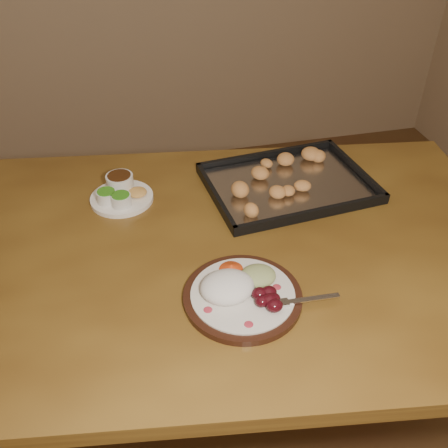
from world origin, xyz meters
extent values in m
cube|color=brown|center=(0.26, 0.27, 0.73)|extent=(1.62, 1.11, 0.04)
cylinder|color=#4E2917|center=(0.98, 0.54, 0.35)|extent=(0.07, 0.07, 0.71)
cylinder|color=black|center=(0.30, 0.08, 0.76)|extent=(0.25, 0.25, 0.01)
cylinder|color=beige|center=(0.30, 0.08, 0.77)|extent=(0.22, 0.22, 0.01)
ellipsoid|color=#A82838|center=(0.22, 0.05, 0.77)|extent=(0.02, 0.02, 0.00)
ellipsoid|color=#A82838|center=(0.29, 0.00, 0.77)|extent=(0.02, 0.02, 0.00)
ellipsoid|color=#A82838|center=(0.37, 0.08, 0.77)|extent=(0.02, 0.02, 0.00)
ellipsoid|color=#A82838|center=(0.24, 0.13, 0.77)|extent=(0.02, 0.02, 0.00)
ellipsoid|color=silver|center=(0.27, 0.09, 0.78)|extent=(0.15, 0.14, 0.05)
ellipsoid|color=#4F0B16|center=(0.33, 0.04, 0.78)|extent=(0.03, 0.03, 0.02)
ellipsoid|color=#4F0B16|center=(0.35, 0.04, 0.78)|extent=(0.03, 0.03, 0.02)
ellipsoid|color=#4F0B16|center=(0.35, 0.06, 0.78)|extent=(0.03, 0.03, 0.02)
ellipsoid|color=#4F0B16|center=(0.35, 0.02, 0.78)|extent=(0.03, 0.03, 0.02)
ellipsoid|color=#4F0B16|center=(0.33, 0.06, 0.78)|extent=(0.03, 0.03, 0.02)
ellipsoid|color=#4F0B16|center=(0.34, 0.04, 0.78)|extent=(0.03, 0.03, 0.02)
ellipsoid|color=tan|center=(0.34, 0.11, 0.78)|extent=(0.10, 0.10, 0.03)
cone|color=red|center=(0.29, 0.15, 0.78)|extent=(0.06, 0.06, 0.02)
cube|color=silver|center=(0.43, 0.03, 0.77)|extent=(0.12, 0.02, 0.00)
cube|color=silver|center=(0.36, 0.03, 0.77)|extent=(0.03, 0.02, 0.00)
cylinder|color=silver|center=(0.34, 0.03, 0.77)|extent=(0.03, 0.00, 0.00)
cylinder|color=silver|center=(0.34, 0.03, 0.77)|extent=(0.03, 0.00, 0.00)
cylinder|color=silver|center=(0.34, 0.04, 0.77)|extent=(0.03, 0.00, 0.00)
cylinder|color=silver|center=(0.34, 0.04, 0.77)|extent=(0.03, 0.00, 0.00)
cylinder|color=white|center=(0.08, 0.50, 0.76)|extent=(0.16, 0.16, 0.01)
cylinder|color=silver|center=(0.04, 0.48, 0.78)|extent=(0.05, 0.05, 0.03)
cylinder|color=#36881B|center=(0.04, 0.48, 0.79)|extent=(0.05, 0.05, 0.00)
cylinder|color=silver|center=(0.08, 0.46, 0.78)|extent=(0.05, 0.05, 0.03)
cylinder|color=#36881B|center=(0.08, 0.46, 0.79)|extent=(0.05, 0.05, 0.00)
cylinder|color=silver|center=(0.08, 0.54, 0.78)|extent=(0.07, 0.07, 0.04)
cylinder|color=#361B09|center=(0.08, 0.54, 0.80)|extent=(0.06, 0.06, 0.00)
ellipsoid|color=#EDA453|center=(0.12, 0.50, 0.77)|extent=(0.05, 0.05, 0.02)
cube|color=black|center=(0.53, 0.46, 0.75)|extent=(0.46, 0.36, 0.01)
cube|color=black|center=(0.51, 0.61, 0.77)|extent=(0.43, 0.05, 0.02)
cube|color=black|center=(0.54, 0.31, 0.77)|extent=(0.43, 0.05, 0.02)
cube|color=black|center=(0.74, 0.48, 0.77)|extent=(0.04, 0.31, 0.02)
cube|color=black|center=(0.32, 0.44, 0.77)|extent=(0.04, 0.31, 0.02)
cube|color=silver|center=(0.53, 0.46, 0.76)|extent=(0.43, 0.33, 0.00)
ellipsoid|color=#E3A24F|center=(0.58, 0.46, 0.78)|extent=(0.05, 0.05, 0.03)
ellipsoid|color=#E3A24F|center=(0.62, 0.51, 0.78)|extent=(0.07, 0.06, 0.03)
ellipsoid|color=#E3A24F|center=(0.54, 0.55, 0.78)|extent=(0.06, 0.06, 0.03)
ellipsoid|color=#E3A24F|center=(0.48, 0.50, 0.78)|extent=(0.06, 0.06, 0.03)
ellipsoid|color=#E3A24F|center=(0.45, 0.50, 0.78)|extent=(0.07, 0.06, 0.03)
ellipsoid|color=#E3A24F|center=(0.47, 0.45, 0.78)|extent=(0.05, 0.05, 0.03)
ellipsoid|color=#E3A24F|center=(0.44, 0.41, 0.78)|extent=(0.07, 0.06, 0.03)
ellipsoid|color=#E3A24F|center=(0.51, 0.37, 0.78)|extent=(0.06, 0.06, 0.03)
ellipsoid|color=#E3A24F|center=(0.57, 0.41, 0.78)|extent=(0.06, 0.06, 0.03)
ellipsoid|color=#E3A24F|center=(0.61, 0.42, 0.78)|extent=(0.07, 0.06, 0.03)
camera|label=1|loc=(0.09, -0.61, 1.51)|focal=40.00mm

